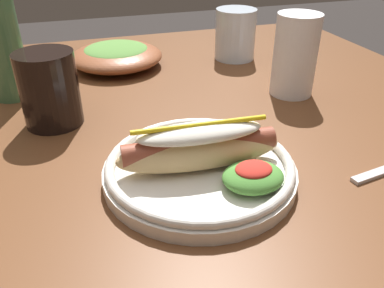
% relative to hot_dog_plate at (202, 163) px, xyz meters
% --- Properties ---
extents(dining_table, '(1.19, 0.93, 0.74)m').
position_rel_hot_dog_plate_xyz_m(dining_table, '(-0.06, 0.19, -0.12)').
color(dining_table, brown).
rests_on(dining_table, ground_plane).
extents(hot_dog_plate, '(0.23, 0.23, 0.08)m').
position_rel_hot_dog_plate_xyz_m(hot_dog_plate, '(0.00, 0.00, 0.00)').
color(hot_dog_plate, silver).
rests_on(hot_dog_plate, dining_table).
extents(soda_cup, '(0.08, 0.08, 0.11)m').
position_rel_hot_dog_plate_xyz_m(soda_cup, '(-0.17, 0.21, 0.03)').
color(soda_cup, black).
rests_on(soda_cup, dining_table).
extents(water_cup, '(0.09, 0.09, 0.10)m').
position_rel_hot_dog_plate_xyz_m(water_cup, '(0.21, 0.41, 0.03)').
color(water_cup, silver).
rests_on(water_cup, dining_table).
extents(extra_cup, '(0.07, 0.07, 0.14)m').
position_rel_hot_dog_plate_xyz_m(extra_cup, '(0.23, 0.20, 0.05)').
color(extra_cup, white).
rests_on(extra_cup, dining_table).
extents(glass_bottle, '(0.06, 0.06, 0.25)m').
position_rel_hot_dog_plate_xyz_m(glass_bottle, '(-0.23, 0.33, 0.08)').
color(glass_bottle, '#4C7F51').
rests_on(glass_bottle, dining_table).
extents(side_bowl, '(0.19, 0.19, 0.05)m').
position_rel_hot_dog_plate_xyz_m(side_bowl, '(-0.04, 0.43, 0.00)').
color(side_bowl, brown).
rests_on(side_bowl, dining_table).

